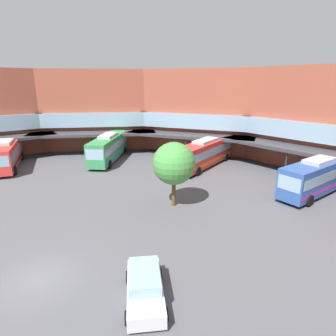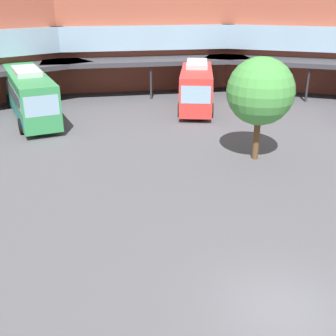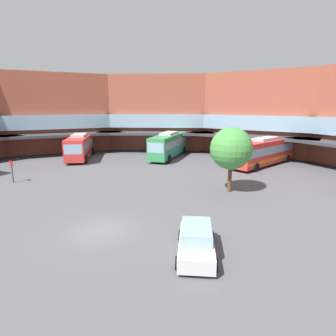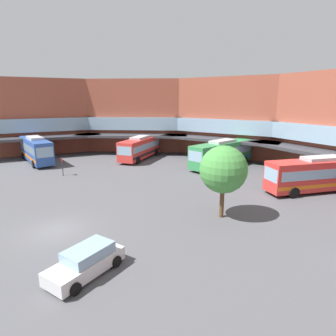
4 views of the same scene
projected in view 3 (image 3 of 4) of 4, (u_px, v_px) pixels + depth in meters
The scene contains 8 objects.
ground_plane at pixel (101, 231), 17.69m from camera, with size 119.64×119.64×0.00m, color #515156.
station_building at pixel (223, 119), 32.34m from camera, with size 76.73×45.60×12.81m.
bus_1 at pixel (80, 146), 40.95m from camera, with size 8.66×9.48×3.64m.
bus_2 at pixel (265, 151), 36.27m from camera, with size 5.38×12.18×3.69m.
bus_5 at pixel (169, 145), 42.04m from camera, with size 5.43×11.94×3.80m.
parked_car at pixel (196, 241), 14.78m from camera, with size 3.64×4.73×1.53m.
plaza_tree at pixel (231, 149), 24.77m from camera, with size 3.79×3.79×5.90m.
stop_sign_post at pixel (12, 169), 28.23m from camera, with size 0.60×0.10×2.34m.
Camera 3 is at (12.49, -11.39, 7.83)m, focal length 29.71 mm.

